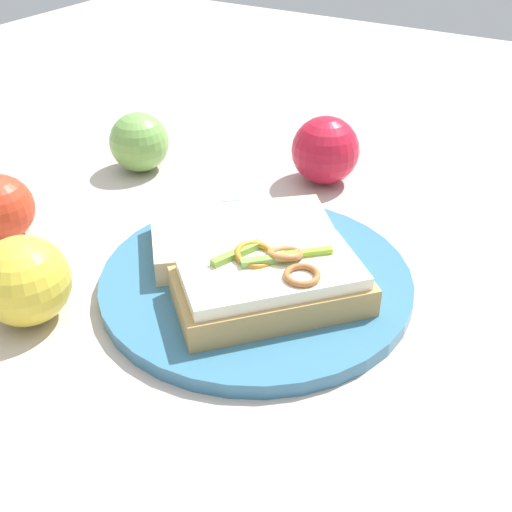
{
  "coord_description": "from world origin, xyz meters",
  "views": [
    {
      "loc": [
        0.25,
        -0.42,
        0.36
      ],
      "look_at": [
        0.0,
        0.0,
        0.03
      ],
      "focal_mm": 44.67,
      "sensor_mm": 36.0,
      "label": 1
    }
  ],
  "objects_px": {
    "plate": "(256,280)",
    "bread_slice_side": "(242,237)",
    "apple_2": "(139,142)",
    "apple_0": "(0,208)",
    "sandwich": "(272,285)",
    "apple_1": "(325,150)",
    "apple_3": "(24,281)"
  },
  "relations": [
    {
      "from": "apple_2",
      "to": "apple_1",
      "type": "bearing_deg",
      "value": 22.67
    },
    {
      "from": "plate",
      "to": "apple_3",
      "type": "xyz_separation_m",
      "value": [
        -0.15,
        -0.14,
        0.03
      ]
    },
    {
      "from": "bread_slice_side",
      "to": "apple_0",
      "type": "relative_size",
      "value": 2.5
    },
    {
      "from": "bread_slice_side",
      "to": "apple_1",
      "type": "xyz_separation_m",
      "value": [
        -0.01,
        0.2,
        0.01
      ]
    },
    {
      "from": "plate",
      "to": "apple_1",
      "type": "bearing_deg",
      "value": 100.16
    },
    {
      "from": "apple_0",
      "to": "bread_slice_side",
      "type": "bearing_deg",
      "value": 20.82
    },
    {
      "from": "bread_slice_side",
      "to": "apple_1",
      "type": "height_order",
      "value": "apple_1"
    },
    {
      "from": "apple_0",
      "to": "apple_1",
      "type": "bearing_deg",
      "value": 51.38
    },
    {
      "from": "sandwich",
      "to": "apple_1",
      "type": "bearing_deg",
      "value": -121.58
    },
    {
      "from": "apple_0",
      "to": "apple_3",
      "type": "bearing_deg",
      "value": -32.67
    },
    {
      "from": "apple_2",
      "to": "apple_0",
      "type": "bearing_deg",
      "value": -95.23
    },
    {
      "from": "plate",
      "to": "bread_slice_side",
      "type": "relative_size",
      "value": 1.67
    },
    {
      "from": "apple_0",
      "to": "apple_1",
      "type": "distance_m",
      "value": 0.37
    },
    {
      "from": "apple_2",
      "to": "apple_3",
      "type": "distance_m",
      "value": 0.3
    },
    {
      "from": "bread_slice_side",
      "to": "apple_3",
      "type": "distance_m",
      "value": 0.21
    },
    {
      "from": "plate",
      "to": "apple_2",
      "type": "xyz_separation_m",
      "value": [
        -0.25,
        0.14,
        0.03
      ]
    },
    {
      "from": "apple_0",
      "to": "apple_3",
      "type": "height_order",
      "value": "apple_3"
    },
    {
      "from": "plate",
      "to": "apple_3",
      "type": "bearing_deg",
      "value": -135.96
    },
    {
      "from": "apple_1",
      "to": "apple_2",
      "type": "distance_m",
      "value": 0.23
    },
    {
      "from": "plate",
      "to": "sandwich",
      "type": "relative_size",
      "value": 1.61
    },
    {
      "from": "sandwich",
      "to": "apple_0",
      "type": "relative_size",
      "value": 2.6
    },
    {
      "from": "plate",
      "to": "apple_0",
      "type": "relative_size",
      "value": 4.18
    },
    {
      "from": "apple_0",
      "to": "apple_2",
      "type": "bearing_deg",
      "value": 84.77
    },
    {
      "from": "apple_0",
      "to": "apple_3",
      "type": "relative_size",
      "value": 0.88
    },
    {
      "from": "apple_2",
      "to": "bread_slice_side",
      "type": "bearing_deg",
      "value": -26.59
    },
    {
      "from": "plate",
      "to": "apple_3",
      "type": "distance_m",
      "value": 0.21
    },
    {
      "from": "apple_1",
      "to": "apple_2",
      "type": "xyz_separation_m",
      "value": [
        -0.21,
        -0.09,
        -0.0
      ]
    },
    {
      "from": "plate",
      "to": "sandwich",
      "type": "xyz_separation_m",
      "value": [
        0.03,
        -0.03,
        0.03
      ]
    },
    {
      "from": "apple_3",
      "to": "plate",
      "type": "bearing_deg",
      "value": 44.04
    },
    {
      "from": "apple_0",
      "to": "apple_2",
      "type": "height_order",
      "value": "apple_2"
    },
    {
      "from": "sandwich",
      "to": "apple_0",
      "type": "distance_m",
      "value": 0.31
    },
    {
      "from": "apple_3",
      "to": "apple_1",
      "type": "bearing_deg",
      "value": 74.3
    }
  ]
}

